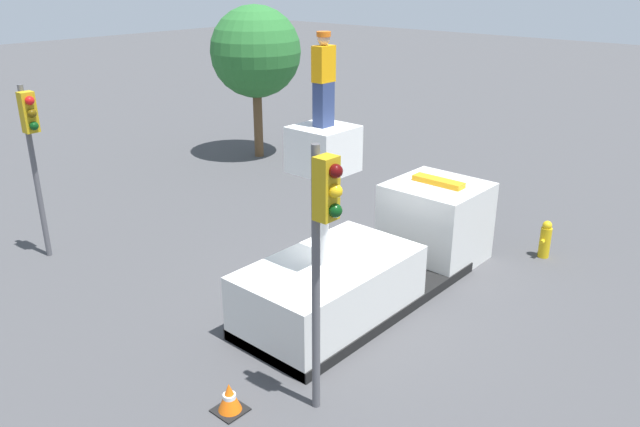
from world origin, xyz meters
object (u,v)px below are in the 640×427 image
Objects in this scene: bucket_truck at (377,258)px; worker at (324,80)px; traffic_cone_rear at (229,398)px; tree_left_bg at (256,52)px; traffic_light_across at (32,139)px; fire_hydrant at (545,239)px; traffic_light_pole at (323,232)px.

worker is (-1.90, 0.00, 4.35)m from bucket_truck.
tree_left_bg reaches higher than traffic_cone_rear.
fire_hydrant is at bearing -48.47° from traffic_light_across.
traffic_light_across is 8.90m from traffic_cone_rear.
worker is at bearing 41.08° from traffic_light_pole.
traffic_light_pole is 9.50m from traffic_light_across.
worker reaches higher than traffic_light_across.
fire_hydrant is 0.17× the size of tree_left_bg.
fire_hydrant is 9.78m from traffic_cone_rear.
fire_hydrant is 1.83× the size of traffic_cone_rear.
traffic_cone_rear is (-0.96, -8.33, -2.97)m from traffic_light_across.
tree_left_bg is at bearing 59.69° from bucket_truck.
worker is 13.37m from tree_left_bg.
worker reaches higher than fire_hydrant.
bucket_truck is 13.13× the size of traffic_cone_rear.
traffic_light_pole is at bearing -155.41° from bucket_truck.
traffic_cone_rear is at bearing -135.12° from tree_left_bg.
fire_hydrant is 13.35m from tree_left_bg.
tree_left_bg reaches higher than traffic_light_pole.
bucket_truck is at bearing 7.35° from traffic_cone_rear.
bucket_truck is at bearing 0.00° from worker.
traffic_light_across is at bearing 83.41° from traffic_cone_rear.
traffic_cone_rear is at bearing 171.20° from fire_hydrant.
bucket_truck is at bearing 24.59° from traffic_light_pole.
tree_left_bg is (10.19, 12.42, 0.79)m from traffic_light_pole.
bucket_truck is 1.55× the size of traffic_light_pole.
fire_hydrant is (4.56, -2.15, -0.39)m from bucket_truck.
traffic_cone_rear is at bearing -172.65° from bucket_truck.
tree_left_bg is (6.19, 10.59, 3.27)m from bucket_truck.
traffic_light_across is 0.77× the size of tree_left_bg.
tree_left_bg reaches higher than bucket_truck.
tree_left_bg is (11.29, 11.24, 3.90)m from traffic_cone_rear.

